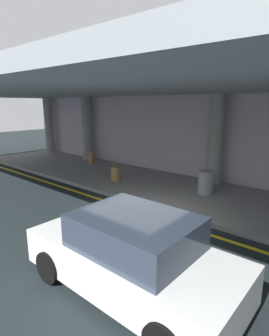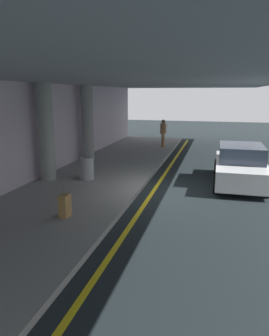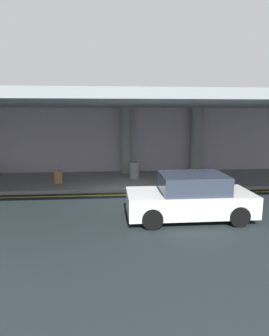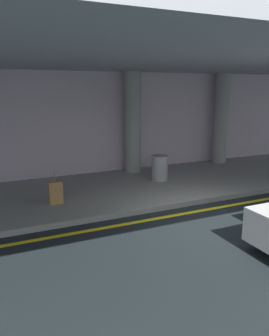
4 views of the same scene
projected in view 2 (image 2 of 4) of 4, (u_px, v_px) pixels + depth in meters
ground_plane at (170, 192)px, 11.18m from camera, size 60.00×60.00×0.00m
sidewalk at (88, 184)px, 11.93m from camera, size 26.00×4.20×0.15m
lane_stripe_yellow at (154, 191)px, 11.32m from camera, size 26.00×0.14×0.01m
support_column_center at (46, 132)px, 11.89m from camera, size 0.59×0.59×3.65m
support_column_right_mid at (88, 123)px, 15.66m from camera, size 0.59×0.59×3.65m
ceiling_overhang at (98, 77)px, 10.91m from camera, size 28.00×13.20×0.30m
terminal_back_wall at (32, 134)px, 12.06m from camera, size 26.00×0.30×3.80m
car_white at (240, 166)px, 12.06m from camera, size 4.10×1.92×1.50m
traveler_with_luggage at (163, 131)px, 19.60m from camera, size 0.38×0.38×1.68m
suitcase_upright_primary at (65, 206)px, 8.49m from camera, size 0.36×0.22×0.90m
trash_bin_steel at (87, 168)px, 12.20m from camera, size 0.56×0.56×0.85m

